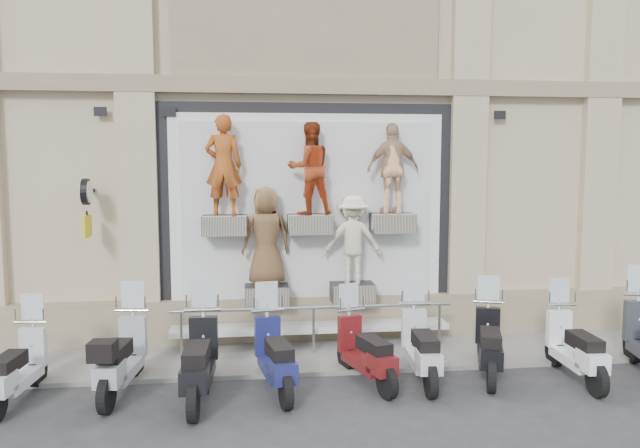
% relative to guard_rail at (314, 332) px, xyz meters
% --- Properties ---
extents(ground, '(90.00, 90.00, 0.00)m').
position_rel_guard_rail_xyz_m(ground, '(0.00, -2.00, -0.47)').
color(ground, '#303033').
rests_on(ground, ground).
extents(sidewalk, '(16.00, 2.20, 0.08)m').
position_rel_guard_rail_xyz_m(sidewalk, '(0.00, 0.10, -0.43)').
color(sidewalk, gray).
rests_on(sidewalk, ground).
extents(building, '(14.00, 8.60, 12.00)m').
position_rel_guard_rail_xyz_m(building, '(0.00, 5.00, 5.54)').
color(building, '#BFAA8B').
rests_on(building, ground).
extents(shop_vitrine, '(5.60, 0.83, 4.30)m').
position_rel_guard_rail_xyz_m(shop_vitrine, '(0.04, 0.74, 1.95)').
color(shop_vitrine, black).
rests_on(shop_vitrine, ground).
extents(guard_rail, '(5.06, 0.10, 0.93)m').
position_rel_guard_rail_xyz_m(guard_rail, '(0.00, 0.00, 0.00)').
color(guard_rail, '#9EA0A5').
rests_on(guard_rail, ground).
extents(clock_sign_bracket, '(0.10, 0.80, 1.02)m').
position_rel_guard_rail_xyz_m(clock_sign_bracket, '(-3.90, 0.47, 2.34)').
color(clock_sign_bracket, black).
rests_on(clock_sign_bracket, ground).
extents(scooter_b, '(0.71, 1.86, 1.48)m').
position_rel_guard_rail_xyz_m(scooter_b, '(-4.47, -1.54, 0.27)').
color(scooter_b, silver).
rests_on(scooter_b, ground).
extents(scooter_c, '(0.80, 2.02, 1.60)m').
position_rel_guard_rail_xyz_m(scooter_c, '(-3.04, -1.38, 0.33)').
color(scooter_c, '#969BA3').
rests_on(scooter_c, ground).
extents(scooter_d, '(0.70, 2.10, 1.68)m').
position_rel_guard_rail_xyz_m(scooter_d, '(-1.87, -1.77, 0.38)').
color(scooter_d, black).
rests_on(scooter_d, ground).
extents(scooter_e, '(0.86, 2.00, 1.57)m').
position_rel_guard_rail_xyz_m(scooter_e, '(-0.76, -1.56, 0.32)').
color(scooter_e, navy).
rests_on(scooter_e, ground).
extents(scooter_f, '(1.05, 1.91, 1.49)m').
position_rel_guard_rail_xyz_m(scooter_f, '(0.66, -1.41, 0.28)').
color(scooter_f, '#5C0F11').
rests_on(scooter_f, ground).
extents(scooter_g, '(0.70, 1.97, 1.57)m').
position_rel_guard_rail_xyz_m(scooter_g, '(1.55, -1.40, 0.32)').
color(scooter_g, '#B4B8BC').
rests_on(scooter_g, ground).
extents(scooter_h, '(1.15, 1.99, 1.55)m').
position_rel_guard_rail_xyz_m(scooter_h, '(2.70, -1.34, 0.31)').
color(scooter_h, black).
rests_on(scooter_h, ground).
extents(scooter_i, '(0.63, 1.92, 1.54)m').
position_rel_guard_rail_xyz_m(scooter_i, '(3.99, -1.67, 0.30)').
color(scooter_i, white).
rests_on(scooter_i, ground).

